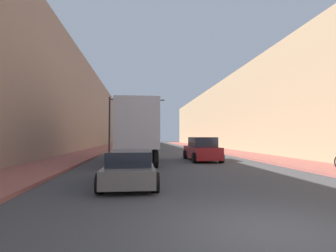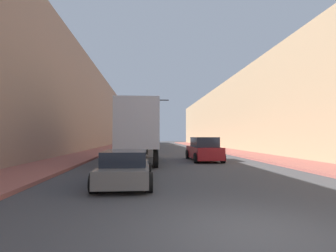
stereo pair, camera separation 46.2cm
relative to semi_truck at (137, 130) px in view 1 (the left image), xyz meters
The scene contains 9 objects.
ground_plane 15.13m from the semi_truck, 80.34° to the right, with size 200.00×200.00×0.00m, color #424244.
sidewalk_right 18.43m from the semi_truck, 56.42° to the left, with size 3.25×80.00×0.15m.
sidewalk_left 16.23m from the semi_truck, 108.50° to the left, with size 3.25×80.00×0.15m.
building_right 21.38m from the semi_truck, 45.96° to the left, with size 6.00×80.00×9.73m.
building_left 18.46m from the semi_truck, 122.53° to the left, with size 6.00×80.00×11.81m.
semi_truck is the anchor object (origin of this frame).
sedan_car 9.62m from the semi_truck, 91.38° to the right, with size 1.97×4.35×1.26m.
suv_car 4.96m from the semi_truck, ahead, with size 2.08×4.88×1.73m.
traffic_signal_gantry 12.26m from the semi_truck, 98.53° to the left, with size 6.59×0.35×6.47m.
Camera 1 is at (-2.40, -4.62, 1.78)m, focal length 28.00 mm.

